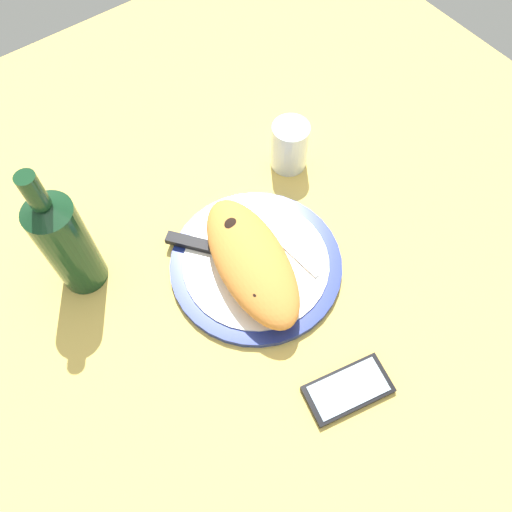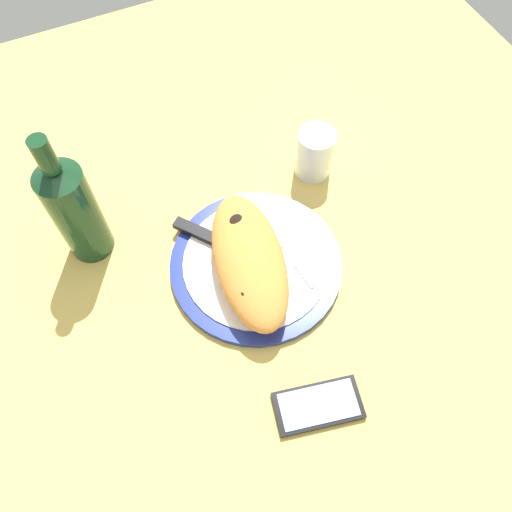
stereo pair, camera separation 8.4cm
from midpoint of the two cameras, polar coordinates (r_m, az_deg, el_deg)
ground_plane at (r=88.53cm, az=2.71°, el=-1.85°), size 150.00×150.00×3.00cm
plate at (r=86.52cm, az=2.77°, el=-1.16°), size 28.97×28.97×1.60cm
calzone at (r=82.06cm, az=2.17°, el=-0.70°), size 27.20×15.78×6.75cm
fork at (r=87.50cm, az=5.79°, el=1.00°), size 15.51×2.96×0.40cm
knife at (r=87.37cm, az=-2.13°, el=1.67°), size 17.89×14.57×1.20cm
smartphone at (r=79.58cm, az=10.04°, el=-16.31°), size 9.03×13.91×1.16cm
water_glass at (r=96.28cm, az=9.00°, el=10.76°), size 6.80×6.80×9.65cm
wine_bottle at (r=83.47cm, az=-16.87°, el=4.75°), size 7.38×7.38×26.64cm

